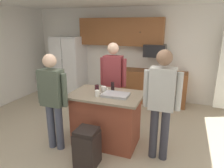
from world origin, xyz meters
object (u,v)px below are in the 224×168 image
Objects in this scene: trash_bin at (87,147)px; microwave_over_range at (155,51)px; refrigerator at (69,66)px; serving_tray at (116,95)px; kitchen_island at (106,118)px; mug_blue_stoneware at (104,89)px; glass_short_whisky at (97,89)px; mug_ceramic_white at (97,93)px; person_guest_right at (53,96)px; person_host_foreground at (113,78)px; person_guest_left at (162,99)px; glass_stout_tall at (113,86)px.

microwave_over_range is at bearing 80.94° from trash_bin.
refrigerator reaches higher than serving_tray.
mug_blue_stoneware reaches higher than kitchen_island.
kitchen_island is at bearing 168.03° from serving_tray.
glass_short_whisky is (-0.17, -0.00, 0.54)m from kitchen_island.
kitchen_island is 2.06× the size of trash_bin.
glass_short_whisky is 0.33× the size of serving_tray.
refrigerator is 3.01m from glass_short_whisky.
mug_ceramic_white is 0.28× the size of serving_tray.
glass_short_whisky is at bearing 6.61° from person_guest_right.
person_host_foreground reaches higher than person_guest_right.
person_host_foreground is at bearing 87.75° from glass_short_whisky.
refrigerator is at bearing -29.73° from person_guest_left.
microwave_over_range is 2.65m from mug_ceramic_white.
person_guest_right is 3.81× the size of serving_tray.
serving_tray is at bearing -7.42° from person_guest_right.
glass_stout_tall reaches higher than serving_tray.
serving_tray is at bearing 70.11° from trash_bin.
mug_blue_stoneware is at bearing -125.93° from glass_stout_tall.
trash_bin is (-0.24, -0.65, -0.67)m from serving_tray.
person_host_foreground reaches higher than trash_bin.
mug_ceramic_white reaches higher than serving_tray.
mug_ceramic_white is at bearing -7.83° from person_guest_right.
glass_short_whisky is at bearing 116.83° from mug_ceramic_white.
refrigerator reaches higher than microwave_over_range.
glass_short_whisky is at bearing 100.85° from trash_bin.
mug_blue_stoneware is (0.69, 0.56, 0.04)m from person_guest_right.
kitchen_island is 2.86× the size of serving_tray.
refrigerator reaches higher than glass_stout_tall.
serving_tray reaches higher than trash_bin.
person_guest_right reaches higher than glass_short_whisky.
refrigerator is at bearing 137.28° from glass_stout_tall.
person_host_foreground is (0.63, 1.22, 0.06)m from person_guest_right.
person_host_foreground is at bearing 94.04° from trash_bin.
serving_tray is at bearing -11.97° from kitchen_island.
person_guest_left is at bearing 29.09° from trash_bin.
person_guest_left reaches higher than person_guest_right.
person_host_foreground reaches higher than serving_tray.
mug_blue_stoneware is 0.90× the size of glass_short_whisky.
microwave_over_range reaches higher than glass_stout_tall.
glass_stout_tall is 0.34× the size of serving_tray.
person_guest_left is 12.42× the size of glass_short_whisky.
person_guest_left reaches higher than kitchen_island.
glass_short_whisky is at bearing -178.84° from kitchen_island.
kitchen_island is 1.02m from person_guest_right.
kitchen_island is 8.78× the size of glass_short_whisky.
microwave_over_range is 3.73× the size of glass_stout_tall.
kitchen_island is 0.57m from glass_short_whisky.
person_guest_right is 0.76m from glass_short_whisky.
refrigerator is 3.00m from mug_blue_stoneware.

